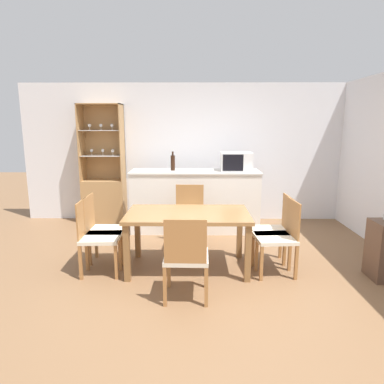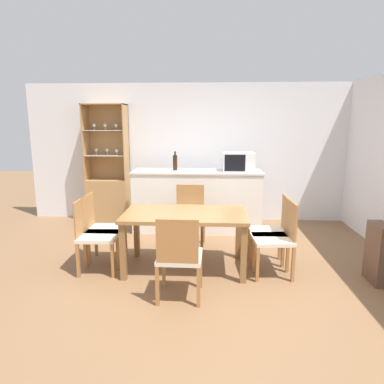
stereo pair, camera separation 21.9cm
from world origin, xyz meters
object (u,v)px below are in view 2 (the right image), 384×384
dining_chair_side_left_far (102,228)px  dining_chair_head_far (189,216)px  dining_chair_head_near (179,257)px  wine_bottle (175,162)px  dining_chair_side_left_near (95,235)px  dining_chair_side_right_near (276,238)px  microwave (239,162)px  display_cabinet (109,190)px  dining_table (185,219)px  dining_chair_side_right_far (272,231)px

dining_chair_side_left_far → dining_chair_head_far: same height
dining_chair_head_near → dining_chair_head_far: (0.00, 1.57, 0.00)m
dining_chair_side_left_far → wine_bottle: bearing=151.4°
wine_bottle → dining_chair_side_left_near: bearing=-114.6°
dining_chair_side_right_near → microwave: size_ratio=1.76×
dining_chair_side_left_far → microwave: 2.53m
dining_chair_side_right_near → dining_chair_side_left_near: same height
display_cabinet → dining_chair_head_near: bearing=-61.2°
dining_table → microwave: microwave is taller
dining_chair_head_far → dining_chair_side_left_near: same height
dining_chair_head_near → dining_chair_side_left_far: same height
dining_chair_side_right_far → dining_chair_side_right_near: (-0.00, -0.26, 0.00)m
dining_chair_side_left_near → microwave: (1.89, 1.77, 0.72)m
dining_chair_side_left_far → dining_chair_side_left_near: same height
dining_chair_side_left_near → microwave: microwave is taller
dining_table → dining_chair_side_right_far: (1.11, 0.13, -0.17)m
display_cabinet → dining_chair_side_right_near: display_cabinet is taller
wine_bottle → dining_chair_head_far: bearing=-71.6°
display_cabinet → dining_chair_side_left_far: bearing=-76.1°
dining_chair_head_far → wine_bottle: (-0.29, 0.87, 0.70)m
display_cabinet → dining_chair_side_right_far: display_cabinet is taller
microwave → dining_chair_head_far: bearing=-132.4°
dining_chair_side_right_near → dining_chair_side_left_far: size_ratio=1.00×
display_cabinet → dining_chair_head_far: size_ratio=2.37×
dining_chair_head_near → dining_chair_head_far: 1.57m
dining_table → dining_chair_head_near: dining_chair_head_near is taller
display_cabinet → dining_table: (1.61, -2.13, 0.05)m
dining_chair_side_right_near → dining_chair_side_left_near: bearing=85.7°
dining_chair_head_far → dining_chair_side_right_near: bearing=142.6°
dining_table → dining_chair_head_far: bearing=89.9°
dining_chair_side_left_far → dining_chair_head_near: bearing=50.1°
display_cabinet → dining_chair_head_near: size_ratio=2.37×
microwave → display_cabinet: bearing=168.3°
wine_bottle → dining_chair_side_right_far: bearing=-47.5°
dining_chair_side_left_near → dining_chair_head_near: bearing=57.0°
dining_chair_side_right_near → dining_chair_side_right_far: bearing=-4.5°
display_cabinet → dining_chair_side_left_far: size_ratio=2.37×
dining_chair_side_right_far → dining_chair_head_far: same height
dining_chair_side_right_near → dining_chair_head_near: (-1.11, -0.66, 0.00)m
dining_chair_head_near → wine_bottle: bearing=97.9°
dining_table → wine_bottle: 1.77m
dining_table → microwave: size_ratio=2.92×
display_cabinet → dining_chair_side_left_near: (0.50, -2.27, -0.13)m
dining_table → dining_chair_side_left_far: 1.13m
dining_table → dining_chair_side_right_far: bearing=6.8°
dining_table → dining_chair_side_right_near: size_ratio=1.67×
dining_chair_side_right_near → wine_bottle: (-1.40, 1.79, 0.70)m
display_cabinet → microwave: size_ratio=4.16×
dining_chair_side_right_far → microwave: microwave is taller
dining_chair_side_right_far → dining_chair_side_left_far: size_ratio=1.00×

